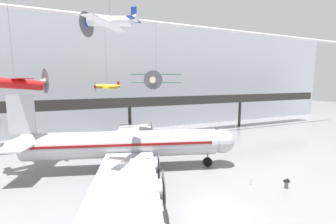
# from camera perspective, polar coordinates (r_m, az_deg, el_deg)

# --- Properties ---
(ground_plane) EXTENTS (260.00, 260.00, 0.00)m
(ground_plane) POSITION_cam_1_polar(r_m,az_deg,el_deg) (23.08, 11.61, -23.86)
(ground_plane) COLOR gray
(hangar_back_wall) EXTENTS (140.00, 3.00, 26.44)m
(hangar_back_wall) POSITION_cam_1_polar(r_m,az_deg,el_deg) (57.23, -11.95, 8.79)
(hangar_back_wall) COLOR silver
(hangar_back_wall) RESTS_ON ground
(mezzanine_walkway) EXTENTS (110.00, 3.20, 8.76)m
(mezzanine_walkway) POSITION_cam_1_polar(r_m,az_deg,el_deg) (48.17, -9.47, 1.84)
(mezzanine_walkway) COLOR #2D2B28
(mezzanine_walkway) RESTS_ON ground
(ceiling_truss_beam) EXTENTS (120.00, 0.60, 0.60)m
(ceiling_truss_beam) POSITION_cam_1_polar(r_m,az_deg,el_deg) (43.96, -8.08, 22.03)
(ceiling_truss_beam) COLOR silver
(airliner_silver_main) EXTENTS (31.02, 36.03, 10.39)m
(airliner_silver_main) POSITION_cam_1_polar(r_m,az_deg,el_deg) (31.17, -11.44, -8.14)
(airliner_silver_main) COLOR #B7BABF
(airliner_silver_main) RESTS_ON ground
(suspended_plane_red_highwing) EXTENTS (8.30, 9.72, 12.00)m
(suspended_plane_red_highwing) POSITION_cam_1_polar(r_m,az_deg,el_deg) (35.53, -34.44, 6.06)
(suspended_plane_red_highwing) COLOR red
(suspended_plane_green_biplane) EXTENTS (7.88, 7.10, 11.60)m
(suspended_plane_green_biplane) POSITION_cam_1_polar(r_m,az_deg,el_deg) (38.69, -2.97, 8.23)
(suspended_plane_green_biplane) COLOR #1E6B33
(suspended_plane_yellow_lowwing) EXTENTS (5.29, 6.44, 12.53)m
(suspended_plane_yellow_lowwing) POSITION_cam_1_polar(r_m,az_deg,el_deg) (48.45, -15.24, 6.25)
(suspended_plane_yellow_lowwing) COLOR yellow
(suspended_plane_white_twin) EXTENTS (5.75, 6.15, 6.17)m
(suspended_plane_white_twin) POSITION_cam_1_polar(r_m,az_deg,el_deg) (24.14, -14.57, 21.36)
(suspended_plane_white_twin) COLOR silver
(stanchion_barrier) EXTENTS (0.36, 0.36, 1.08)m
(stanchion_barrier) POSITION_cam_1_polar(r_m,az_deg,el_deg) (28.71, 20.28, -16.82)
(stanchion_barrier) COLOR #B2B5BA
(stanchion_barrier) RESTS_ON ground
(info_sign_pedestal) EXTENTS (0.47, 0.67, 1.24)m
(info_sign_pedestal) POSITION_cam_1_polar(r_m,az_deg,el_deg) (29.84, 27.85, -16.01)
(info_sign_pedestal) COLOR #4C4C51
(info_sign_pedestal) RESTS_ON ground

